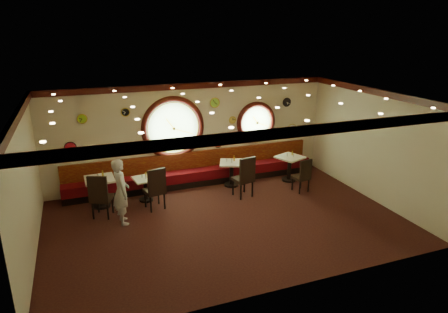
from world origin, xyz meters
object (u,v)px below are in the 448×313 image
chair_a (100,194)px  condiment_d_pepper (293,156)px  table_d (289,165)px  chair_d (303,173)px  condiment_d_salt (287,155)px  condiment_a_pepper (98,176)px  condiment_c_bottle (234,158)px  table_a (100,189)px  condiment_c_pepper (232,161)px  waiter (121,191)px  condiment_a_bottle (103,173)px  condiment_d_bottle (292,153)px  condiment_b_salt (142,176)px  condiment_b_bottle (146,175)px  table_b (145,186)px  condiment_c_salt (227,160)px  table_c (231,171)px  chair_c (245,174)px  condiment_b_pepper (146,177)px  chair_b (156,186)px  condiment_a_salt (98,177)px

chair_a → condiment_d_pepper: chair_a is taller
chair_a → table_d: bearing=29.6°
chair_d → condiment_d_salt: chair_d is taller
condiment_a_pepper → condiment_c_bottle: 4.13m
table_a → condiment_c_pepper: (3.95, 0.09, 0.31)m
condiment_d_pepper → waiter: size_ratio=0.06×
condiment_a_bottle → condiment_d_bottle: (5.93, -0.15, -0.03)m
condiment_b_salt → condiment_b_bottle: condiment_b_bottle is taller
table_b → condiment_a_bottle: condiment_a_bottle is taller
table_b → condiment_a_bottle: size_ratio=4.60×
condiment_c_salt → condiment_a_pepper: 3.88m
table_c → condiment_b_salt: (-2.81, -0.12, 0.25)m
condiment_d_salt → chair_d: bearing=-90.6°
condiment_d_salt → condiment_b_bottle: bearing=179.1°
table_c → waiter: size_ratio=0.54×
condiment_b_bottle → chair_c: bearing=-16.9°
chair_c → condiment_c_salt: chair_c is taller
table_a → chair_d: size_ratio=1.31×
condiment_b_bottle → table_b: bearing=-125.2°
condiment_a_pepper → chair_a: bearing=-91.2°
condiment_b_pepper → condiment_b_bottle: condiment_b_bottle is taller
condiment_a_bottle → waiter: waiter is taller
condiment_c_salt → waiter: size_ratio=0.05×
table_d → condiment_b_bottle: condiment_b_bottle is taller
chair_d → condiment_b_bottle: bearing=156.1°
chair_b → condiment_b_pepper: 0.65m
condiment_c_pepper → condiment_b_bottle: size_ratio=0.75×
condiment_b_pepper → condiment_a_salt: bearing=175.5°
condiment_c_pepper → table_c: bearing=73.5°
table_c → condiment_c_bottle: (0.12, 0.07, 0.38)m
chair_c → condiment_b_bottle: chair_c is taller
condiment_b_pepper → table_b: bearing=101.3°
condiment_b_pepper → waiter: size_ratio=0.06×
table_b → waiter: waiter is taller
condiment_c_salt → condiment_d_pepper: size_ratio=0.92×
table_a → condiment_a_salt: (-0.03, -0.00, 0.37)m
chair_d → condiment_c_pepper: (-1.86, 1.18, 0.25)m
condiment_a_salt → condiment_b_pepper: 1.29m
table_b → table_d: bearing=-0.6°
table_b → condiment_d_salt: (4.58, -0.02, 0.43)m
chair_b → condiment_a_salt: chair_b is taller
condiment_b_salt → condiment_b_pepper: (0.08, -0.13, 0.00)m
condiment_a_pepper → table_d: bearing=-1.1°
waiter → condiment_b_bottle: bearing=-39.4°
condiment_a_salt → condiment_d_salt: condiment_a_salt is taller
condiment_d_pepper → condiment_a_salt: bearing=178.3°
waiter → table_c: bearing=-74.2°
condiment_d_salt → condiment_c_bottle: size_ratio=0.56×
table_a → condiment_d_bottle: size_ratio=5.74×
condiment_d_pepper → condiment_d_bottle: 0.19m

